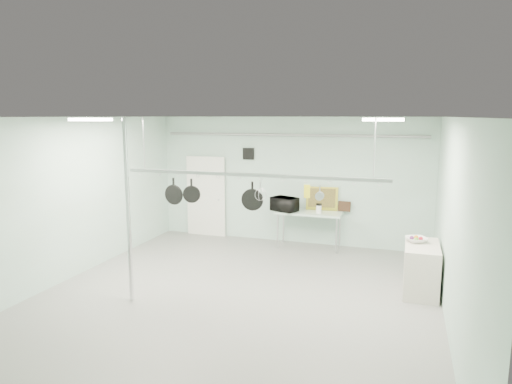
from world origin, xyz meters
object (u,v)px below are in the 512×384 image
(side_cabinet, at_px, (421,268))
(fruit_bowl, at_px, (416,240))
(coffee_canister, at_px, (319,209))
(skillet_mid, at_px, (192,191))
(pot_rack, at_px, (250,173))
(skillet_left, at_px, (174,191))
(microwave, at_px, (285,204))
(chrome_pole, at_px, (128,212))
(prep_table, at_px, (309,215))
(skillet_right, at_px, (252,196))

(side_cabinet, distance_m, fruit_bowl, 0.53)
(coffee_canister, xyz_separation_m, skillet_mid, (-1.79, -3.19, 0.86))
(pot_rack, distance_m, skillet_left, 1.55)
(pot_rack, relative_size, microwave, 7.76)
(skillet_left, bearing_deg, side_cabinet, 16.56)
(skillet_mid, bearing_deg, pot_rack, -16.18)
(skillet_left, distance_m, skillet_mid, 0.37)
(chrome_pole, xyz_separation_m, skillet_mid, (0.77, 0.90, 0.26))
(pot_rack, bearing_deg, chrome_pole, -154.65)
(microwave, distance_m, coffee_canister, 0.85)
(prep_table, distance_m, skillet_left, 3.94)
(microwave, bearing_deg, skillet_left, 90.50)
(prep_table, relative_size, fruit_bowl, 4.23)
(skillet_left, xyz_separation_m, skillet_mid, (0.37, 0.00, 0.03))
(chrome_pole, bearing_deg, skillet_right, 24.82)
(microwave, bearing_deg, pot_rack, 116.31)
(side_cabinet, bearing_deg, skillet_left, -166.12)
(side_cabinet, bearing_deg, chrome_pole, -157.59)
(pot_rack, xyz_separation_m, skillet_left, (-1.50, 0.00, -0.40))
(pot_rack, distance_m, microwave, 3.39)
(side_cabinet, height_order, skillet_mid, skillet_mid)
(skillet_mid, bearing_deg, skillet_left, 163.82)
(skillet_right, bearing_deg, chrome_pole, -163.84)
(pot_rack, distance_m, skillet_right, 0.41)
(pot_rack, height_order, microwave, pot_rack)
(prep_table, bearing_deg, pot_rack, -96.91)
(side_cabinet, height_order, fruit_bowl, fruit_bowl)
(pot_rack, height_order, skillet_left, pot_rack)
(side_cabinet, xyz_separation_m, fruit_bowl, (-0.11, 0.16, 0.50))
(skillet_right, bearing_deg, pot_rack, 171.34)
(chrome_pole, distance_m, skillet_left, 1.01)
(skillet_left, bearing_deg, pot_rack, 2.68)
(skillet_mid, xyz_separation_m, skillet_right, (1.18, 0.00, -0.04))
(side_cabinet, bearing_deg, fruit_bowl, 124.63)
(skillet_mid, height_order, skillet_right, same)
(coffee_canister, height_order, skillet_left, skillet_left)
(microwave, height_order, fruit_bowl, microwave)
(side_cabinet, distance_m, skillet_right, 3.39)
(prep_table, height_order, skillet_left, skillet_left)
(prep_table, xyz_separation_m, microwave, (-0.59, -0.12, 0.24))
(chrome_pole, bearing_deg, microwave, 67.25)
(side_cabinet, xyz_separation_m, pot_rack, (-2.95, -1.10, 1.78))
(pot_rack, height_order, fruit_bowl, pot_rack)
(microwave, relative_size, fruit_bowl, 1.64)
(skillet_left, bearing_deg, fruit_bowl, 18.84)
(side_cabinet, height_order, microwave, microwave)
(prep_table, height_order, side_cabinet, prep_table)
(side_cabinet, xyz_separation_m, microwave, (-3.14, 2.08, 0.63))
(coffee_canister, height_order, fruit_bowl, coffee_canister)
(chrome_pole, distance_m, pot_rack, 2.19)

